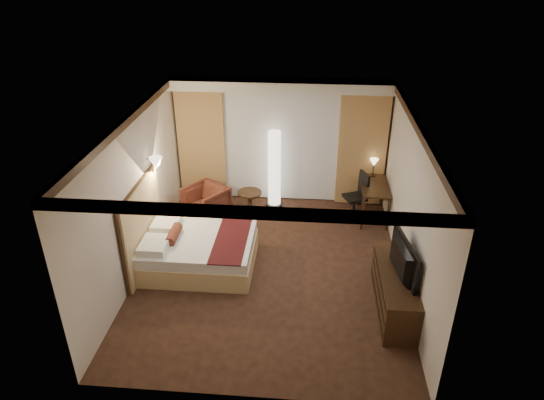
# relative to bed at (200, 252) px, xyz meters

# --- Properties ---
(floor) EXTENTS (4.50, 5.50, 0.01)m
(floor) POSITION_rel_bed_xyz_m (1.24, 0.01, -0.28)
(floor) COLOR black
(floor) RESTS_ON ground
(ceiling) EXTENTS (4.50, 5.50, 0.01)m
(ceiling) POSITION_rel_bed_xyz_m (1.24, 0.01, 2.42)
(ceiling) COLOR white
(ceiling) RESTS_ON back_wall
(back_wall) EXTENTS (4.50, 0.02, 2.70)m
(back_wall) POSITION_rel_bed_xyz_m (1.24, 2.76, 1.07)
(back_wall) COLOR beige
(back_wall) RESTS_ON floor
(left_wall) EXTENTS (0.02, 5.50, 2.70)m
(left_wall) POSITION_rel_bed_xyz_m (-1.01, 0.01, 1.07)
(left_wall) COLOR beige
(left_wall) RESTS_ON floor
(right_wall) EXTENTS (0.02, 5.50, 2.70)m
(right_wall) POSITION_rel_bed_xyz_m (3.49, 0.01, 1.07)
(right_wall) COLOR beige
(right_wall) RESTS_ON floor
(crown_molding) EXTENTS (4.50, 5.50, 0.12)m
(crown_molding) POSITION_rel_bed_xyz_m (1.24, 0.01, 2.36)
(crown_molding) COLOR black
(crown_molding) RESTS_ON ceiling
(soffit) EXTENTS (4.50, 0.50, 0.20)m
(soffit) POSITION_rel_bed_xyz_m (1.24, 2.51, 2.32)
(soffit) COLOR white
(soffit) RESTS_ON ceiling
(curtain_sheer) EXTENTS (2.48, 0.04, 2.45)m
(curtain_sheer) POSITION_rel_bed_xyz_m (1.24, 2.68, 0.97)
(curtain_sheer) COLOR silver
(curtain_sheer) RESTS_ON back_wall
(curtain_left_drape) EXTENTS (1.00, 0.14, 2.45)m
(curtain_left_drape) POSITION_rel_bed_xyz_m (-0.46, 2.62, 0.97)
(curtain_left_drape) COLOR tan
(curtain_left_drape) RESTS_ON back_wall
(curtain_right_drape) EXTENTS (1.00, 0.14, 2.45)m
(curtain_right_drape) POSITION_rel_bed_xyz_m (2.94, 2.62, 0.97)
(curtain_right_drape) COLOR tan
(curtain_right_drape) RESTS_ON back_wall
(wall_sconce) EXTENTS (0.24, 0.24, 0.24)m
(wall_sconce) POSITION_rel_bed_xyz_m (-0.85, 0.74, 1.34)
(wall_sconce) COLOR white
(wall_sconce) RESTS_ON left_wall
(bed) EXTENTS (1.90, 1.48, 0.56)m
(bed) POSITION_rel_bed_xyz_m (0.00, 0.00, 0.00)
(bed) COLOR white
(bed) RESTS_ON floor
(headboard) EXTENTS (0.12, 1.78, 1.50)m
(headboard) POSITION_rel_bed_xyz_m (-0.96, 0.00, 0.47)
(headboard) COLOR tan
(headboard) RESTS_ON floor
(armchair) EXTENTS (1.03, 1.02, 0.78)m
(armchair) POSITION_rel_bed_xyz_m (-0.23, 1.67, 0.11)
(armchair) COLOR #481D15
(armchair) RESTS_ON floor
(side_table) EXTENTS (0.50, 0.50, 0.55)m
(side_table) POSITION_rel_bed_xyz_m (0.65, 1.86, -0.00)
(side_table) COLOR black
(side_table) RESTS_ON floor
(floor_lamp) EXTENTS (0.36, 0.36, 1.70)m
(floor_lamp) POSITION_rel_bed_xyz_m (1.13, 2.38, 0.57)
(floor_lamp) COLOR white
(floor_lamp) RESTS_ON floor
(desk) EXTENTS (0.55, 1.13, 0.75)m
(desk) POSITION_rel_bed_xyz_m (3.19, 2.02, 0.10)
(desk) COLOR black
(desk) RESTS_ON floor
(desk_lamp) EXTENTS (0.18, 0.18, 0.34)m
(desk_lamp) POSITION_rel_bed_xyz_m (3.19, 2.44, 0.64)
(desk_lamp) COLOR #FFD899
(desk_lamp) RESTS_ON desk
(office_chair) EXTENTS (0.63, 0.63, 0.99)m
(office_chair) POSITION_rel_bed_xyz_m (2.81, 1.97, 0.22)
(office_chair) COLOR black
(office_chair) RESTS_ON floor
(dresser) EXTENTS (0.50, 1.74, 0.68)m
(dresser) POSITION_rel_bed_xyz_m (3.24, -0.87, 0.06)
(dresser) COLOR black
(dresser) RESTS_ON floor
(television) EXTENTS (0.80, 1.19, 0.15)m
(television) POSITION_rel_bed_xyz_m (3.21, -0.87, 0.72)
(television) COLOR black
(television) RESTS_ON dresser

